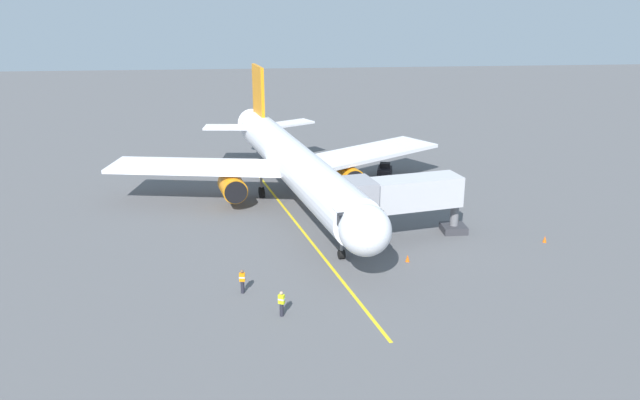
{
  "coord_description": "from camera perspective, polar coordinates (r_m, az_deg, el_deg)",
  "views": [
    {
      "loc": [
        3.6,
        58.21,
        19.61
      ],
      "look_at": [
        -1.16,
        8.72,
        3.0
      ],
      "focal_mm": 35.4,
      "sensor_mm": 36.0,
      "label": 1
    }
  ],
  "objects": [
    {
      "name": "jet_bridge",
      "position": [
        51.35,
        6.73,
        0.36
      ],
      "size": [
        11.51,
        5.0,
        5.4
      ],
      "color": "#B7B7BC",
      "rests_on": "ground"
    },
    {
      "name": "ground_crew_wing_walker",
      "position": [
        43.33,
        -7.04,
        -7.28
      ],
      "size": [
        0.43,
        0.3,
        1.71
      ],
      "color": "#23232D",
      "rests_on": "ground"
    },
    {
      "name": "ground_plane",
      "position": [
        61.53,
        -1.85,
        -0.12
      ],
      "size": [
        220.0,
        220.0,
        0.0
      ],
      "primitive_type": "plane",
      "color": "#565659"
    },
    {
      "name": "safety_cone_nose_left",
      "position": [
        54.73,
        19.65,
        -3.35
      ],
      "size": [
        0.32,
        0.32,
        0.55
      ],
      "primitive_type": "cone",
      "color": "#F2590F",
      "rests_on": "ground"
    },
    {
      "name": "safety_cone_nose_right",
      "position": [
        56.89,
        12.34,
        -1.84
      ],
      "size": [
        0.32,
        0.32,
        0.55
      ],
      "primitive_type": "cone",
      "color": "#F2590F",
      "rests_on": "ground"
    },
    {
      "name": "apron_lead_in_line",
      "position": [
        55.02,
        -1.91,
        -2.41
      ],
      "size": [
        8.54,
        39.18,
        0.01
      ],
      "primitive_type": "cube",
      "rotation": [
        0.0,
        0.0,
        0.21
      ],
      "color": "yellow",
      "rests_on": "ground"
    },
    {
      "name": "safety_cone_wing_port",
      "position": [
        48.46,
        7.92,
        -5.23
      ],
      "size": [
        0.32,
        0.32,
        0.55
      ],
      "primitive_type": "cone",
      "color": "#F2590F",
      "rests_on": "ground"
    },
    {
      "name": "airplane",
      "position": [
        59.75,
        -2.39,
        3.31
      ],
      "size": [
        34.05,
        40.05,
        11.5
      ],
      "color": "white",
      "rests_on": "ground"
    },
    {
      "name": "tug_near_nose",
      "position": [
        69.88,
        5.87,
        2.68
      ],
      "size": [
        2.06,
        2.61,
        1.5
      ],
      "color": "black",
      "rests_on": "ground"
    },
    {
      "name": "ground_crew_marshaller",
      "position": [
        40.23,
        -3.5,
        -9.31
      ],
      "size": [
        0.47,
        0.41,
        1.71
      ],
      "color": "#23232D",
      "rests_on": "ground"
    }
  ]
}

